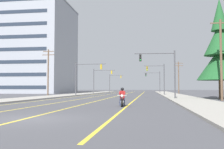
{
  "coord_description": "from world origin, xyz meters",
  "views": [
    {
      "loc": [
        5.41,
        -11.4,
        1.41
      ],
      "look_at": [
        1.34,
        17.38,
        2.93
      ],
      "focal_mm": 41.93,
      "sensor_mm": 36.0,
      "label": 1
    }
  ],
  "objects_px": {
    "utility_pole_left_near": "(48,70)",
    "traffic_signal_near_left": "(85,73)",
    "traffic_signal_near_right": "(163,67)",
    "traffic_signal_mid_right": "(158,75)",
    "utility_pole_right_near": "(221,58)",
    "traffic_signal_far_right": "(155,79)",
    "traffic_signal_far_left": "(113,80)",
    "apartment_building_far_left_block": "(27,49)",
    "traffic_signal_mid_left": "(100,77)",
    "conifer_tree_right_verge_near": "(220,52)",
    "motorcycle_with_rider": "(122,99)",
    "utility_pole_right_far": "(179,76)"
  },
  "relations": [
    {
      "from": "traffic_signal_near_left",
      "to": "apartment_building_far_left_block",
      "type": "bearing_deg",
      "value": 133.12
    },
    {
      "from": "traffic_signal_near_left",
      "to": "traffic_signal_far_right",
      "type": "height_order",
      "value": "same"
    },
    {
      "from": "traffic_signal_near_right",
      "to": "traffic_signal_mid_right",
      "type": "height_order",
      "value": "same"
    },
    {
      "from": "traffic_signal_far_left",
      "to": "utility_pole_right_far",
      "type": "distance_m",
      "value": 28.34
    },
    {
      "from": "traffic_signal_near_right",
      "to": "traffic_signal_mid_right",
      "type": "distance_m",
      "value": 18.84
    },
    {
      "from": "traffic_signal_mid_left",
      "to": "traffic_signal_far_right",
      "type": "xyz_separation_m",
      "value": [
        13.85,
        12.62,
        -0.04
      ]
    },
    {
      "from": "motorcycle_with_rider",
      "to": "traffic_signal_mid_left",
      "type": "distance_m",
      "value": 44.84
    },
    {
      "from": "utility_pole_right_near",
      "to": "traffic_signal_far_right",
      "type": "bearing_deg",
      "value": 97.9
    },
    {
      "from": "traffic_signal_near_right",
      "to": "traffic_signal_mid_right",
      "type": "bearing_deg",
      "value": 89.67
    },
    {
      "from": "motorcycle_with_rider",
      "to": "traffic_signal_far_left",
      "type": "distance_m",
      "value": 69.95
    },
    {
      "from": "utility_pole_left_near",
      "to": "traffic_signal_far_left",
      "type": "bearing_deg",
      "value": 80.92
    },
    {
      "from": "utility_pole_right_near",
      "to": "conifer_tree_right_verge_near",
      "type": "xyz_separation_m",
      "value": [
        1.13,
        4.7,
        1.24
      ]
    },
    {
      "from": "utility_pole_right_far",
      "to": "conifer_tree_right_verge_near",
      "type": "xyz_separation_m",
      "value": [
        1.63,
        -33.65,
        1.56
      ]
    },
    {
      "from": "traffic_signal_mid_right",
      "to": "traffic_signal_mid_left",
      "type": "height_order",
      "value": "same"
    },
    {
      "from": "utility_pole_left_near",
      "to": "traffic_signal_far_right",
      "type": "bearing_deg",
      "value": 54.81
    },
    {
      "from": "traffic_signal_mid_right",
      "to": "conifer_tree_right_verge_near",
      "type": "bearing_deg",
      "value": -66.6
    },
    {
      "from": "traffic_signal_mid_right",
      "to": "traffic_signal_mid_left",
      "type": "xyz_separation_m",
      "value": [
        -13.97,
        11.37,
        0.09
      ]
    },
    {
      "from": "traffic_signal_far_right",
      "to": "apartment_building_far_left_block",
      "type": "relative_size",
      "value": 0.24
    },
    {
      "from": "conifer_tree_right_verge_near",
      "to": "utility_pole_right_near",
      "type": "bearing_deg",
      "value": -103.57
    },
    {
      "from": "traffic_signal_mid_right",
      "to": "traffic_signal_far_right",
      "type": "height_order",
      "value": "same"
    },
    {
      "from": "motorcycle_with_rider",
      "to": "utility_pole_right_near",
      "type": "distance_m",
      "value": 15.21
    },
    {
      "from": "utility_pole_right_near",
      "to": "utility_pole_right_far",
      "type": "bearing_deg",
      "value": 90.74
    },
    {
      "from": "traffic_signal_mid_right",
      "to": "utility_pole_right_far",
      "type": "distance_m",
      "value": 17.61
    },
    {
      "from": "motorcycle_with_rider",
      "to": "traffic_signal_far_right",
      "type": "relative_size",
      "value": 0.35
    },
    {
      "from": "motorcycle_with_rider",
      "to": "traffic_signal_far_left",
      "type": "bearing_deg",
      "value": 98.3
    },
    {
      "from": "traffic_signal_mid_right",
      "to": "utility_pole_right_far",
      "type": "height_order",
      "value": "utility_pole_right_far"
    },
    {
      "from": "traffic_signal_mid_right",
      "to": "apartment_building_far_left_block",
      "type": "height_order",
      "value": "apartment_building_far_left_block"
    },
    {
      "from": "utility_pole_right_near",
      "to": "traffic_signal_mid_left",
      "type": "bearing_deg",
      "value": 121.41
    },
    {
      "from": "traffic_signal_near_left",
      "to": "traffic_signal_mid_right",
      "type": "xyz_separation_m",
      "value": [
        13.7,
        5.33,
        -0.11
      ]
    },
    {
      "from": "traffic_signal_near_left",
      "to": "traffic_signal_mid_left",
      "type": "height_order",
      "value": "same"
    },
    {
      "from": "traffic_signal_far_right",
      "to": "utility_pole_right_near",
      "type": "relative_size",
      "value": 0.67
    },
    {
      "from": "motorcycle_with_rider",
      "to": "traffic_signal_far_right",
      "type": "distance_m",
      "value": 56.43
    },
    {
      "from": "conifer_tree_right_verge_near",
      "to": "traffic_signal_far_right",
      "type": "bearing_deg",
      "value": 100.34
    },
    {
      "from": "traffic_signal_near_left",
      "to": "utility_pole_right_far",
      "type": "distance_m",
      "value": 29.33
    },
    {
      "from": "conifer_tree_right_verge_near",
      "to": "utility_pole_left_near",
      "type": "bearing_deg",
      "value": 157.47
    },
    {
      "from": "traffic_signal_near_right",
      "to": "conifer_tree_right_verge_near",
      "type": "relative_size",
      "value": 0.47
    },
    {
      "from": "traffic_signal_near_right",
      "to": "utility_pole_right_near",
      "type": "height_order",
      "value": "utility_pole_right_near"
    },
    {
      "from": "traffic_signal_near_right",
      "to": "traffic_signal_far_right",
      "type": "relative_size",
      "value": 1.0
    },
    {
      "from": "apartment_building_far_left_block",
      "to": "motorcycle_with_rider",
      "type": "bearing_deg",
      "value": -57.26
    },
    {
      "from": "utility_pole_right_near",
      "to": "traffic_signal_mid_right",
      "type": "bearing_deg",
      "value": 106.01
    },
    {
      "from": "utility_pole_left_near",
      "to": "apartment_building_far_left_block",
      "type": "bearing_deg",
      "value": 123.4
    },
    {
      "from": "conifer_tree_right_verge_near",
      "to": "apartment_building_far_left_block",
      "type": "distance_m",
      "value": 58.92
    },
    {
      "from": "traffic_signal_far_left",
      "to": "utility_pole_right_far",
      "type": "height_order",
      "value": "utility_pole_right_far"
    },
    {
      "from": "utility_pole_left_near",
      "to": "traffic_signal_near_left",
      "type": "bearing_deg",
      "value": -0.02
    },
    {
      "from": "motorcycle_with_rider",
      "to": "traffic_signal_near_right",
      "type": "xyz_separation_m",
      "value": [
        3.84,
        13.35,
        3.53
      ]
    },
    {
      "from": "conifer_tree_right_verge_near",
      "to": "utility_pole_right_far",
      "type": "bearing_deg",
      "value": 92.77
    },
    {
      "from": "utility_pole_right_far",
      "to": "traffic_signal_mid_right",
      "type": "bearing_deg",
      "value": -109.01
    },
    {
      "from": "traffic_signal_far_left",
      "to": "apartment_building_far_left_block",
      "type": "height_order",
      "value": "apartment_building_far_left_block"
    },
    {
      "from": "traffic_signal_near_right",
      "to": "traffic_signal_mid_right",
      "type": "xyz_separation_m",
      "value": [
        0.11,
        18.84,
        -0.07
      ]
    },
    {
      "from": "utility_pole_right_near",
      "to": "apartment_building_far_left_block",
      "type": "relative_size",
      "value": 0.35
    }
  ]
}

